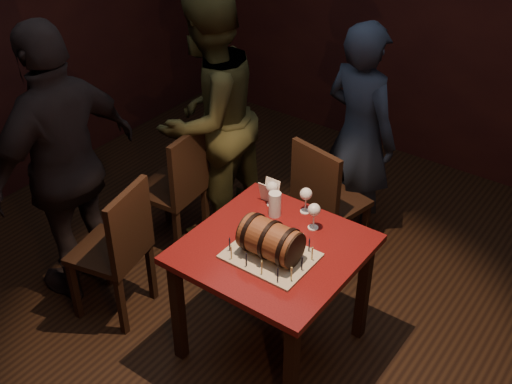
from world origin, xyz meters
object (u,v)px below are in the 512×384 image
wine_glass_right (314,211)px  chair_left_front (119,246)px  chair_back (324,198)px  barrel_cake (271,240)px  person_left_front (66,166)px  wine_glass_left (272,188)px  wine_glass_mid (306,195)px  chair_left_rear (179,184)px  person_left_rear (208,118)px  person_back (359,135)px  pint_of_ale (275,205)px  pub_table (273,262)px

wine_glass_right → chair_left_front: bearing=-150.3°
chair_back → chair_left_front: size_ratio=1.00×
barrel_cake → chair_left_front: (-0.94, -0.22, -0.34)m
chair_left_front → person_left_front: size_ratio=0.51×
chair_back → chair_left_front: 1.36m
wine_glass_left → wine_glass_mid: same height
wine_glass_left → person_left_front: (-1.10, -0.57, 0.04)m
barrel_cake → wine_glass_right: bearing=81.9°
barrel_cake → wine_glass_left: barrel_cake is taller
person_left_front → wine_glass_right: bearing=109.8°
chair_left_rear → chair_back: bearing=26.2°
wine_glass_left → person_left_front: bearing=-152.5°
wine_glass_right → person_left_rear: 1.24m
person_left_rear → chair_back: bearing=98.8°
person_left_front → wine_glass_left: bearing=117.0°
chair_back → person_back: size_ratio=0.58×
barrel_cake → person_left_front: 1.38m
wine_glass_right → person_left_rear: size_ratio=0.09×
wine_glass_mid → person_back: size_ratio=0.10×
barrel_cake → person_left_rear: 1.37m
pint_of_ale → person_left_rear: (-0.90, 0.50, 0.07)m
person_left_front → pub_table: bearing=100.6°
person_left_rear → person_left_front: 1.04m
wine_glass_right → person_left_rear: person_left_rear is taller
barrel_cake → pub_table: bearing=114.2°
person_left_front → barrel_cake: bearing=97.0°
chair_back → chair_left_front: same height
wine_glass_left → chair_left_front: (-0.68, -0.61, -0.35)m
wine_glass_mid → wine_glass_right: bearing=-41.4°
barrel_cake → wine_glass_right: size_ratio=2.27×
wine_glass_mid → chair_left_rear: 1.09m
chair_left_rear → chair_left_front: 0.73m
barrel_cake → wine_glass_left: size_ratio=2.27×
wine_glass_left → chair_back: chair_back is taller
chair_left_rear → wine_glass_right: bearing=-7.4°
wine_glass_left → person_left_front: 1.24m
wine_glass_left → wine_glass_mid: (0.19, 0.06, -0.00)m
person_back → chair_back: bearing=103.9°
wine_glass_left → chair_left_front: 0.98m
chair_back → wine_glass_left: bearing=-95.2°
chair_back → person_back: 0.51m
wine_glass_mid → chair_back: chair_back is taller
pub_table → pint_of_ale: size_ratio=6.00×
pub_table → wine_glass_right: 0.36m
chair_back → chair_left_rear: same height
chair_left_front → person_left_front: 0.57m
chair_left_front → chair_left_rear: bearing=102.9°
wine_glass_mid → chair_left_front: bearing=-142.5°
person_back → person_left_front: (-1.15, -1.54, 0.10)m
barrel_cake → chair_back: size_ratio=0.39×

